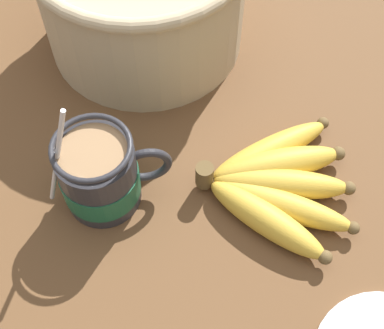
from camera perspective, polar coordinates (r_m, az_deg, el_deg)
table at (r=62.54cm, az=-0.65°, el=-1.48°), size 137.35×137.35×2.97cm
coffee_mug at (r=56.72cm, az=-9.76°, el=-1.10°), size 13.56×8.42×15.78cm
banana_bunch at (r=59.25cm, az=8.86°, el=-2.00°), size 17.36×18.84×4.06cm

